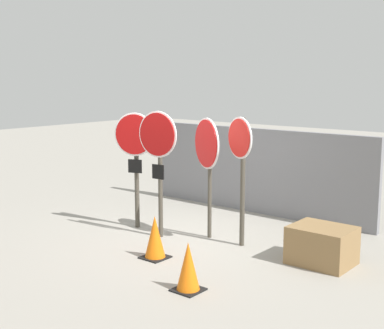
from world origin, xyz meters
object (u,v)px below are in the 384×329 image
Objects in this scene: stop_sign_3 at (241,156)px; traffic_cone_1 at (188,267)px; traffic_cone_0 at (155,237)px; stop_sign_1 at (158,149)px; storage_crate at (322,245)px; stop_sign_2 at (207,152)px; stop_sign_0 at (135,148)px.

traffic_cone_1 is at bearing -51.66° from stop_sign_3.
stop_sign_3 is 3.20× the size of traffic_cone_0.
stop_sign_3 is at bearing 15.29° from stop_sign_1.
storage_crate is (2.78, 0.57, -1.27)m from stop_sign_1.
stop_sign_2 is at bearing -157.60° from stop_sign_3.
stop_sign_0 is 3.25× the size of traffic_cone_1.
traffic_cone_0 is 0.75× the size of storage_crate.
traffic_cone_0 is 1.38m from traffic_cone_1.
stop_sign_3 is 1.88m from storage_crate.
stop_sign_1 is at bearing -116.63° from stop_sign_2.
traffic_cone_1 reaches higher than storage_crate.
stop_sign_3 reaches higher than traffic_cone_1.
stop_sign_3 is 2.40× the size of storage_crate.
stop_sign_0 is 1.02× the size of stop_sign_2.
stop_sign_3 is 2.37m from traffic_cone_1.
stop_sign_3 is 1.89m from traffic_cone_0.
traffic_cone_0 is at bearing -55.30° from stop_sign_0.
storage_crate is (2.10, 1.39, -0.04)m from traffic_cone_0.
stop_sign_3 reaches higher than storage_crate.
traffic_cone_0 is at bearing -146.35° from storage_crate.
stop_sign_0 is 2.11m from stop_sign_3.
stop_sign_0 is 2.09m from traffic_cone_0.
stop_sign_3 is 3.25× the size of traffic_cone_1.
stop_sign_3 is at bearing -177.44° from storage_crate.
traffic_cone_1 is at bearing -32.32° from stop_sign_2.
stop_sign_0 is 0.97× the size of stop_sign_1.
stop_sign_0 is at bearing -140.85° from stop_sign_2.
stop_sign_0 is 3.74m from storage_crate.
stop_sign_0 is 3.20× the size of traffic_cone_0.
stop_sign_2 is 0.69m from stop_sign_3.
stop_sign_1 is at bearing 129.66° from traffic_cone_0.
traffic_cone_0 is at bearing -63.01° from stop_sign_2.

